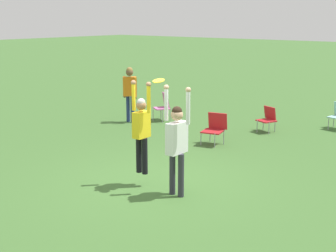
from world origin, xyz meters
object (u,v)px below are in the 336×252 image
Objects in this scene: person_jumping at (141,126)px; camping_chair_5 at (164,105)px; person_defending at (177,138)px; frisbee at (159,81)px; person_spectator_far at (130,89)px; camping_chair_4 at (268,118)px; camping_chair_0 at (215,127)px.

camping_chair_5 is (-3.68, 5.20, -0.74)m from person_jumping.
person_defending reaches higher than camping_chair_5.
person_spectator_far is at bearing 138.75° from frisbee.
person_spectator_far is (-5.30, 4.27, -0.04)m from person_defending.
person_jumping is 6.02m from camping_chair_4.
person_defending reaches higher than camping_chair_0.
person_jumping is 6.42m from camping_chair_5.
person_spectator_far reaches higher than camping_chair_4.
camping_chair_4 is (-0.52, 5.85, -1.80)m from frisbee.
camping_chair_5 is at bearing 4.80° from person_spectator_far.
person_jumping is 1.03m from frisbee.
camping_chair_4 is at bearing 1.15° from person_jumping.
person_spectator_far is at bearing -129.10° from person_defending.
camping_chair_0 is 0.93× the size of camping_chair_5.
frisbee reaches higher than person_spectator_far.
camping_chair_4 is (-0.14, 5.96, -0.85)m from person_jumping.
camping_chair_0 is at bearing -157.69° from person_defending.
frisbee is 0.27× the size of camping_chair_0.
person_spectator_far is (-4.37, 4.28, -0.15)m from person_jumping.
camping_chair_4 is (0.48, 2.24, -0.04)m from camping_chair_0.
frisbee is at bearing 90.74° from camping_chair_0.
person_defending is 2.52× the size of camping_chair_0.
person_spectator_far is at bearing 86.35° from camping_chair_5.
person_jumping is 2.06× the size of camping_chair_5.
frisbee is 0.13× the size of person_spectator_far.
person_defending is 2.33× the size of camping_chair_5.
camping_chair_4 is at bearing -134.90° from camping_chair_5.
person_jumping is at bearing 112.47° from camping_chair_4.
frisbee is 6.42m from person_spectator_far.
frisbee is 0.31× the size of camping_chair_4.
camping_chair_0 is 1.13× the size of camping_chair_4.
person_jumping is 0.88× the size of person_defending.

